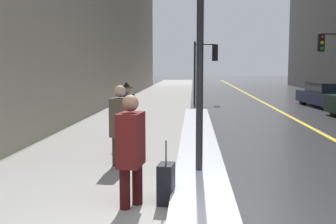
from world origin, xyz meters
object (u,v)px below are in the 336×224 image
at_px(pedestrian_trailing, 131,146).
at_px(pedestrian_nearside, 120,121).
at_px(parked_car_navy, 329,95).
at_px(rolling_suitcase, 166,184).
at_px(traffic_light_far, 329,52).
at_px(pedestrian_in_fedora, 127,110).
at_px(traffic_light_near, 208,59).

bearing_deg(pedestrian_trailing, pedestrian_nearside, -160.39).
distance_m(parked_car_navy, rolling_suitcase, 16.63).
height_order(pedestrian_nearside, rolling_suitcase, pedestrian_nearside).
distance_m(traffic_light_far, rolling_suitcase, 18.11).
relative_size(pedestrian_nearside, parked_car_navy, 0.36).
bearing_deg(rolling_suitcase, pedestrian_in_fedora, -157.81).
relative_size(traffic_light_near, pedestrian_in_fedora, 2.06).
bearing_deg(rolling_suitcase, traffic_light_far, 162.31).
bearing_deg(traffic_light_far, parked_car_navy, 67.04).
bearing_deg(pedestrian_in_fedora, traffic_light_near, 175.30).
relative_size(parked_car_navy, rolling_suitcase, 4.74).
xyz_separation_m(traffic_light_near, parked_car_navy, (5.89, -2.17, -1.82)).
height_order(pedestrian_trailing, rolling_suitcase, pedestrian_trailing).
bearing_deg(pedestrian_nearside, pedestrian_in_fedora, -167.61).
bearing_deg(traffic_light_far, pedestrian_trailing, 54.63).
bearing_deg(traffic_light_near, pedestrian_nearside, -103.59).
xyz_separation_m(traffic_light_near, rolling_suitcase, (-1.16, -17.22, -2.09)).
height_order(traffic_light_near, pedestrian_nearside, traffic_light_near).
relative_size(traffic_light_near, traffic_light_far, 0.88).
xyz_separation_m(traffic_light_near, pedestrian_trailing, (-1.65, -17.39, -1.49)).
distance_m(traffic_light_near, parked_car_navy, 6.53).
xyz_separation_m(traffic_light_near, traffic_light_far, (6.19, -0.85, 0.35)).
distance_m(traffic_light_near, pedestrian_nearside, 15.09).
xyz_separation_m(traffic_light_far, pedestrian_trailing, (-7.85, -16.54, -1.84)).
height_order(traffic_light_near, pedestrian_trailing, traffic_light_near).
distance_m(pedestrian_in_fedora, parked_car_navy, 13.32).
relative_size(pedestrian_nearside, rolling_suitcase, 1.72).
bearing_deg(pedestrian_nearside, parked_car_navy, 153.85).
relative_size(pedestrian_trailing, pedestrian_nearside, 0.99).
bearing_deg(pedestrian_trailing, pedestrian_in_fedora, -163.81).
bearing_deg(rolling_suitcase, pedestrian_nearside, -148.98).
height_order(parked_car_navy, rolling_suitcase, parked_car_navy).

